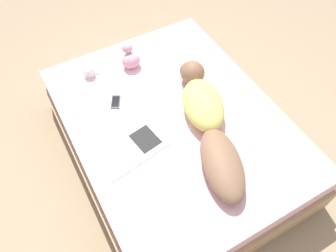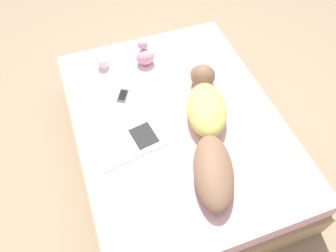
{
  "view_description": "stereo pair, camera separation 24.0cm",
  "coord_description": "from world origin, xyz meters",
  "px_view_note": "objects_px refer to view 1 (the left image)",
  "views": [
    {
      "loc": [
        -0.79,
        -1.31,
        2.49
      ],
      "look_at": [
        -0.1,
        -0.08,
        0.55
      ],
      "focal_mm": 35.0,
      "sensor_mm": 36.0,
      "label": 1
    },
    {
      "loc": [
        -0.58,
        -1.41,
        2.49
      ],
      "look_at": [
        -0.1,
        -0.08,
        0.55
      ],
      "focal_mm": 35.0,
      "sensor_mm": 36.0,
      "label": 2
    }
  ],
  "objects_px": {
    "cell_phone": "(116,102)",
    "person": "(208,119)",
    "open_magazine": "(132,148)",
    "coffee_mug": "(89,71)"
  },
  "relations": [
    {
      "from": "person",
      "to": "cell_phone",
      "type": "relative_size",
      "value": 8.43
    },
    {
      "from": "coffee_mug",
      "to": "cell_phone",
      "type": "xyz_separation_m",
      "value": [
        0.07,
        -0.39,
        -0.04
      ]
    },
    {
      "from": "coffee_mug",
      "to": "person",
      "type": "bearing_deg",
      "value": -58.98
    },
    {
      "from": "open_magazine",
      "to": "cell_phone",
      "type": "relative_size",
      "value": 3.61
    },
    {
      "from": "cell_phone",
      "to": "open_magazine",
      "type": "bearing_deg",
      "value": -70.18
    },
    {
      "from": "open_magazine",
      "to": "cell_phone",
      "type": "distance_m",
      "value": 0.46
    },
    {
      "from": "person",
      "to": "open_magazine",
      "type": "height_order",
      "value": "person"
    },
    {
      "from": "open_magazine",
      "to": "person",
      "type": "bearing_deg",
      "value": -19.21
    },
    {
      "from": "cell_phone",
      "to": "person",
      "type": "bearing_deg",
      "value": -18.84
    },
    {
      "from": "person",
      "to": "coffee_mug",
      "type": "bearing_deg",
      "value": 139.45
    }
  ]
}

